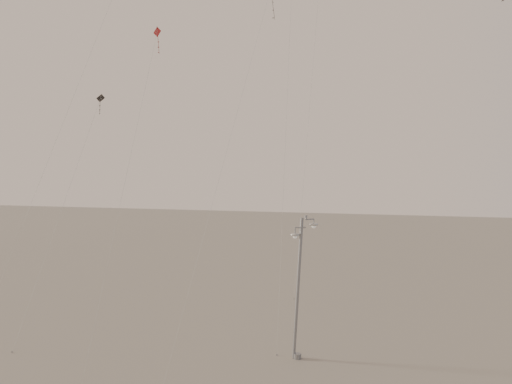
# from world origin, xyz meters

# --- Properties ---
(street_lamp) EXTENTS (1.50, 0.97, 8.21)m
(street_lamp) POSITION_xyz_m (1.69, 4.99, 4.38)
(street_lamp) COLOR gray
(street_lamp) RESTS_ON ground
(kite_1) EXTENTS (2.85, 13.93, 22.70)m
(kite_1) POSITION_xyz_m (-1.64, 7.95, 17.65)
(kite_1) COLOR black
(kite_1) RESTS_ON ground
(kite_3) EXTENTS (0.62, 11.16, 19.68)m
(kite_3) POSITION_xyz_m (-8.02, 5.47, 14.02)
(kite_3) COLOR maroon
(kite_3) RESTS_ON ground
(kite_6) EXTENTS (3.03, 6.26, 15.50)m
(kite_6) POSITION_xyz_m (-12.84, 6.55, 10.91)
(kite_6) COLOR black
(kite_6) RESTS_ON ground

